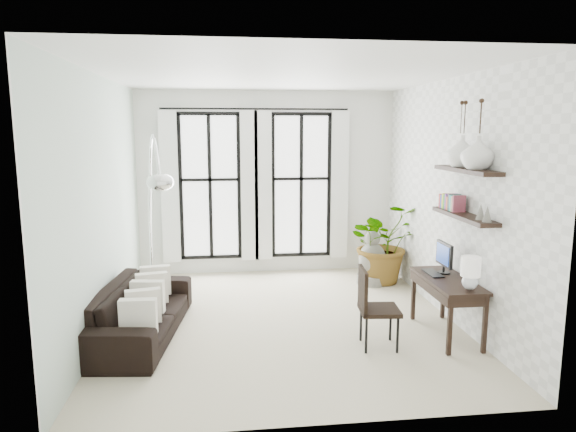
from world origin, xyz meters
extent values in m
plane|color=beige|center=(0.00, 0.00, 0.00)|extent=(5.00, 5.00, 0.00)
plane|color=white|center=(0.00, 0.00, 3.20)|extent=(5.00, 5.00, 0.00)
plane|color=silver|center=(-2.25, 0.00, 1.60)|extent=(0.00, 5.00, 5.00)
plane|color=white|center=(2.25, 0.00, 1.60)|extent=(0.00, 5.00, 5.00)
plane|color=white|center=(0.00, 2.50, 1.60)|extent=(4.50, 0.00, 4.50)
cube|color=white|center=(-1.00, 2.47, 1.55)|extent=(1.00, 0.02, 2.50)
cube|color=white|center=(-1.68, 2.37, 1.55)|extent=(0.30, 0.04, 2.60)
cube|color=white|center=(-0.32, 2.37, 1.55)|extent=(0.30, 0.04, 2.60)
cube|color=white|center=(0.60, 2.47, 1.55)|extent=(1.00, 0.02, 2.50)
cube|color=white|center=(-0.08, 2.37, 1.55)|extent=(0.30, 0.04, 2.60)
cube|color=white|center=(1.28, 2.37, 1.55)|extent=(0.30, 0.04, 2.60)
cylinder|color=black|center=(-0.20, 2.38, 2.88)|extent=(3.20, 0.03, 0.03)
cube|color=black|center=(2.11, -0.73, 1.50)|extent=(0.25, 1.30, 0.05)
cube|color=black|center=(2.11, -0.73, 2.05)|extent=(0.25, 1.30, 0.05)
cube|color=#CA3C32|center=(2.11, -0.18, 1.61)|extent=(0.16, 0.04, 0.18)
cube|color=#3646BF|center=(2.11, -0.23, 1.61)|extent=(0.16, 0.04, 0.18)
cube|color=yellow|center=(2.11, -0.27, 1.61)|extent=(0.16, 0.04, 0.18)
cube|color=green|center=(2.11, -0.32, 1.61)|extent=(0.16, 0.04, 0.18)
cube|color=purple|center=(2.11, -0.36, 1.61)|extent=(0.16, 0.04, 0.18)
cube|color=orange|center=(2.11, -0.41, 1.61)|extent=(0.16, 0.04, 0.18)
cube|color=#555555|center=(2.11, -0.45, 1.61)|extent=(0.16, 0.04, 0.18)
cube|color=#34B6AB|center=(2.11, -0.50, 1.61)|extent=(0.16, 0.04, 0.18)
cube|color=tan|center=(2.11, -0.54, 1.61)|extent=(0.16, 0.03, 0.18)
cube|color=#8E3849|center=(2.11, -0.59, 1.61)|extent=(0.16, 0.03, 0.18)
cone|color=gray|center=(2.11, -1.13, 1.61)|extent=(0.10, 0.10, 0.18)
cone|color=gray|center=(2.11, -1.28, 1.61)|extent=(0.10, 0.10, 0.18)
imported|color=black|center=(-1.80, -0.30, 0.32)|extent=(1.12, 2.30, 0.65)
cube|color=silver|center=(-1.70, -1.00, 0.50)|extent=(0.40, 0.12, 0.40)
cube|color=silver|center=(-1.70, -0.65, 0.50)|extent=(0.40, 0.12, 0.40)
cube|color=silver|center=(-1.70, -0.30, 0.50)|extent=(0.40, 0.12, 0.40)
cube|color=silver|center=(-1.70, 0.05, 0.50)|extent=(0.40, 0.12, 0.40)
cube|color=silver|center=(-1.70, 0.40, 0.50)|extent=(0.40, 0.12, 0.40)
imported|color=#2D7228|center=(1.86, 1.60, 0.68)|extent=(1.38, 1.25, 1.36)
cube|color=black|center=(1.95, -0.73, 0.71)|extent=(0.52, 1.23, 0.04)
cube|color=black|center=(1.93, -0.73, 0.62)|extent=(0.47, 1.17, 0.11)
cube|color=black|center=(1.74, -1.30, 0.35)|extent=(0.05, 0.05, 0.68)
cube|color=black|center=(2.16, -1.30, 0.35)|extent=(0.05, 0.05, 0.68)
cube|color=black|center=(1.74, -0.17, 0.35)|extent=(0.05, 0.05, 0.68)
cube|color=black|center=(2.16, -0.17, 0.35)|extent=(0.05, 0.05, 0.68)
cube|color=black|center=(2.00, -0.50, 0.98)|extent=(0.04, 0.42, 0.30)
cube|color=navy|center=(1.97, -0.50, 0.98)|extent=(0.00, 0.36, 0.24)
cube|color=black|center=(1.86, -0.50, 0.74)|extent=(0.15, 0.40, 0.02)
sphere|color=silver|center=(2.00, -1.21, 0.82)|extent=(0.18, 0.18, 0.18)
cylinder|color=white|center=(2.00, -1.21, 1.01)|extent=(0.22, 0.22, 0.22)
cube|color=black|center=(1.03, -0.96, 0.45)|extent=(0.49, 0.49, 0.05)
cube|color=black|center=(0.83, -0.95, 0.70)|extent=(0.08, 0.45, 0.50)
cylinder|color=black|center=(0.85, -1.14, 0.21)|extent=(0.03, 0.03, 0.42)
cylinder|color=black|center=(1.21, -1.14, 0.21)|extent=(0.03, 0.03, 0.42)
cylinder|color=black|center=(0.85, -0.78, 0.21)|extent=(0.03, 0.03, 0.42)
cylinder|color=black|center=(1.21, -0.78, 0.21)|extent=(0.03, 0.03, 0.42)
cylinder|color=silver|center=(-1.90, 1.47, 0.05)|extent=(0.37, 0.37, 0.10)
cylinder|color=silver|center=(-1.90, 1.47, 0.57)|extent=(0.04, 0.04, 1.03)
ellipsoid|color=silver|center=(-1.50, -0.25, 1.90)|extent=(0.33, 0.33, 0.21)
cylinder|color=gray|center=(1.65, 1.51, 0.07)|extent=(0.50, 0.50, 0.15)
ellipsoid|color=gray|center=(1.65, 1.51, 0.42)|extent=(0.45, 0.45, 0.54)
sphere|color=gray|center=(1.65, 1.51, 0.77)|extent=(0.25, 0.25, 0.25)
imported|color=white|center=(2.11, -0.98, 2.27)|extent=(0.37, 0.37, 0.38)
imported|color=white|center=(2.11, -0.58, 2.27)|extent=(0.37, 0.37, 0.38)
camera|label=1|loc=(-0.71, -6.51, 2.51)|focal=32.00mm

